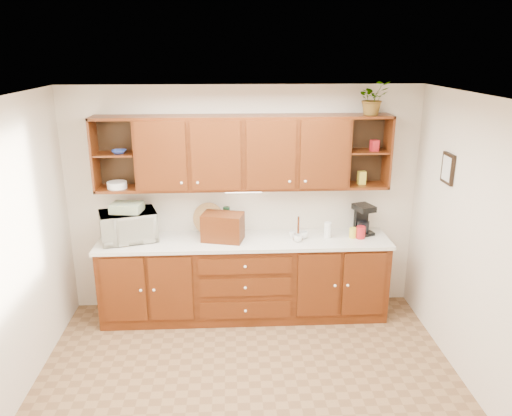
{
  "coord_description": "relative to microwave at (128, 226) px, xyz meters",
  "views": [
    {
      "loc": [
        -0.14,
        -3.74,
        2.97
      ],
      "look_at": [
        0.12,
        1.15,
        1.4
      ],
      "focal_mm": 35.0,
      "sensor_mm": 36.0,
      "label": 1
    }
  ],
  "objects": [
    {
      "name": "mug_tree",
      "position": [
        1.87,
        -0.08,
        -0.12
      ],
      "size": [
        0.25,
        0.24,
        0.27
      ],
      "rotation": [
        0.0,
        0.0,
        0.38
      ],
      "color": "#3A1806",
      "rests_on": "countertop"
    },
    {
      "name": "right_wall",
      "position": [
        3.27,
        -1.48,
        0.19
      ],
      "size": [
        0.0,
        3.5,
        3.5
      ],
      "primitive_type": "plane",
      "rotation": [
        1.57,
        0.0,
        -1.57
      ],
      "color": "beige",
      "rests_on": "floor"
    },
    {
      "name": "canister_white",
      "position": [
        2.21,
        -0.04,
        -0.08
      ],
      "size": [
        0.11,
        0.11,
        0.18
      ],
      "primitive_type": "cylinder",
      "rotation": [
        0.0,
        0.0,
        0.35
      ],
      "color": "white",
      "rests_on": "countertop"
    },
    {
      "name": "undercabinet_light",
      "position": [
        1.27,
        0.05,
        0.36
      ],
      "size": [
        0.4,
        0.05,
        0.02
      ],
      "primitive_type": "cube",
      "color": "white",
      "rests_on": "upper_cabinets"
    },
    {
      "name": "potted_plant",
      "position": [
        2.64,
        0.05,
        1.36
      ],
      "size": [
        0.38,
        0.35,
        0.36
      ],
      "primitive_type": "imported",
      "rotation": [
        0.0,
        0.0,
        0.24
      ],
      "color": "#999999",
      "rests_on": "upper_cabinets"
    },
    {
      "name": "floor",
      "position": [
        1.27,
        -1.48,
        -1.11
      ],
      "size": [
        4.0,
        4.0,
        0.0
      ],
      "primitive_type": "plane",
      "color": "brown",
      "rests_on": "ground"
    },
    {
      "name": "towel_stack",
      "position": [
        0.0,
        0.0,
        0.21
      ],
      "size": [
        0.36,
        0.29,
        0.1
      ],
      "primitive_type": "cube",
      "rotation": [
        0.0,
        0.0,
        -0.16
      ],
      "color": "#D0CE62",
      "rests_on": "microwave"
    },
    {
      "name": "wine_bottle",
      "position": [
        1.08,
        0.13,
        -0.0
      ],
      "size": [
        0.09,
        0.09,
        0.32
      ],
      "primitive_type": "cylinder",
      "rotation": [
        0.0,
        0.0,
        0.17
      ],
      "color": "black",
      "rests_on": "countertop"
    },
    {
      "name": "microwave",
      "position": [
        0.0,
        0.0,
        0.0
      ],
      "size": [
        0.69,
        0.56,
        0.33
      ],
      "primitive_type": "imported",
      "rotation": [
        0.0,
        0.0,
        0.3
      ],
      "color": "beige",
      "rests_on": "countertop"
    },
    {
      "name": "plate_stack",
      "position": [
        -0.1,
        0.06,
        0.45
      ],
      "size": [
        0.26,
        0.26,
        0.07
      ],
      "primitive_type": "cylinder",
      "rotation": [
        0.0,
        0.0,
        0.29
      ],
      "color": "white",
      "rests_on": "upper_cabinets"
    },
    {
      "name": "bread_box",
      "position": [
        1.04,
        -0.06,
        -0.01
      ],
      "size": [
        0.49,
        0.37,
        0.31
      ],
      "primitive_type": "cube",
      "rotation": [
        0.0,
        0.0,
        -0.24
      ],
      "color": "#3A1806",
      "rests_on": "countertop"
    },
    {
      "name": "pantry_box_red",
      "position": [
        2.7,
        0.07,
        0.86
      ],
      "size": [
        0.1,
        0.09,
        0.12
      ],
      "primitive_type": "cube",
      "rotation": [
        0.0,
        0.0,
        0.25
      ],
      "color": "#A9181E",
      "rests_on": "upper_cabinets"
    },
    {
      "name": "canister_red",
      "position": [
        2.57,
        -0.08,
        -0.1
      ],
      "size": [
        0.12,
        0.12,
        0.14
      ],
      "primitive_type": "cylinder",
      "rotation": [
        0.0,
        0.0,
        -0.3
      ],
      "color": "#A9181E",
      "rests_on": "countertop"
    },
    {
      "name": "ceiling",
      "position": [
        1.27,
        -1.48,
        1.49
      ],
      "size": [
        4.0,
        4.0,
        0.0
      ],
      "primitive_type": "plane",
      "rotation": [
        3.14,
        0.0,
        0.0
      ],
      "color": "white",
      "rests_on": "back_wall"
    },
    {
      "name": "coffee_maker",
      "position": [
        2.63,
        0.08,
        -0.0
      ],
      "size": [
        0.25,
        0.29,
        0.34
      ],
      "rotation": [
        0.0,
        0.0,
        0.35
      ],
      "color": "black",
      "rests_on": "countertop"
    },
    {
      "name": "framed_picture",
      "position": [
        3.25,
        -0.58,
        0.74
      ],
      "size": [
        0.03,
        0.24,
        0.3
      ],
      "primitive_type": "cube",
      "color": "black",
      "rests_on": "right_wall"
    },
    {
      "name": "wicker_basket",
      "position": [
        -0.04,
        -0.09,
        -0.1
      ],
      "size": [
        0.29,
        0.29,
        0.13
      ],
      "primitive_type": "cylinder",
      "rotation": [
        0.0,
        0.0,
        -0.34
      ],
      "color": "#AB7C47",
      "rests_on": "countertop"
    },
    {
      "name": "base_cabinets",
      "position": [
        1.27,
        -0.03,
        -0.66
      ],
      "size": [
        3.2,
        0.6,
        0.9
      ],
      "primitive_type": "cube",
      "color": "#3A1806",
      "rests_on": "floor"
    },
    {
      "name": "canister_yellow",
      "position": [
        2.49,
        -0.06,
        -0.11
      ],
      "size": [
        0.09,
        0.09,
        0.12
      ],
      "primitive_type": "cylinder",
      "rotation": [
        0.0,
        0.0,
        0.16
      ],
      "color": "gold",
      "rests_on": "countertop"
    },
    {
      "name": "back_wall",
      "position": [
        1.27,
        0.27,
        0.19
      ],
      "size": [
        4.0,
        0.0,
        4.0
      ],
      "primitive_type": "plane",
      "rotation": [
        1.57,
        0.0,
        0.0
      ],
      "color": "beige",
      "rests_on": "floor"
    },
    {
      "name": "upper_cabinets",
      "position": [
        1.28,
        0.11,
        0.79
      ],
      "size": [
        3.2,
        0.33,
        0.8
      ],
      "color": "#3A1806",
      "rests_on": "back_wall"
    },
    {
      "name": "countertop",
      "position": [
        1.27,
        -0.04,
        -0.19
      ],
      "size": [
        3.24,
        0.64,
        0.04
      ],
      "primitive_type": "cube",
      "color": "silver",
      "rests_on": "base_cabinets"
    },
    {
      "name": "woven_tray",
      "position": [
        0.87,
        0.15,
        -0.16
      ],
      "size": [
        0.38,
        0.19,
        0.36
      ],
      "primitive_type": "cylinder",
      "rotation": [
        1.36,
        0.0,
        -0.29
      ],
      "color": "#AB7C47",
      "rests_on": "countertop"
    },
    {
      "name": "pantry_box_yellow",
      "position": [
        2.59,
        0.09,
        0.49
      ],
      "size": [
        0.09,
        0.08,
        0.15
      ],
      "primitive_type": "cube",
      "rotation": [
        0.0,
        0.0,
        0.14
      ],
      "color": "gold",
      "rests_on": "upper_cabinets"
    },
    {
      "name": "bowl_stack",
      "position": [
        -0.05,
        0.06,
        0.81
      ],
      "size": [
        0.16,
        0.16,
        0.04
      ],
      "primitive_type": "imported",
      "rotation": [
        0.0,
        0.0,
        0.02
      ],
      "color": "#273D92",
      "rests_on": "upper_cabinets"
    }
  ]
}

